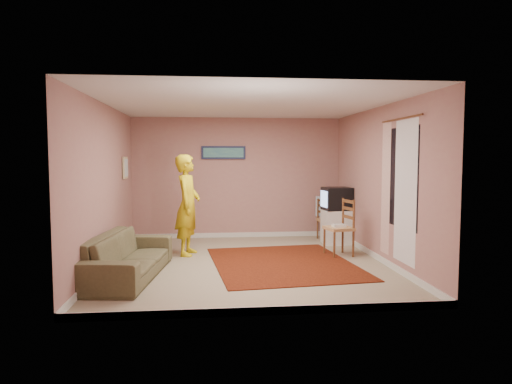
{
  "coord_description": "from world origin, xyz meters",
  "views": [
    {
      "loc": [
        -0.6,
        -7.4,
        1.76
      ],
      "look_at": [
        0.22,
        0.6,
        1.14
      ],
      "focal_mm": 32.0,
      "sensor_mm": 36.0,
      "label": 1
    }
  ],
  "objects": [
    {
      "name": "wall_right",
      "position": [
        2.25,
        0.0,
        1.3
      ],
      "size": [
        0.02,
        5.0,
        2.6
      ],
      "primitive_type": "cube",
      "color": "#9F7368",
      "rests_on": "ground"
    },
    {
      "name": "window",
      "position": [
        2.24,
        -0.9,
        1.45
      ],
      "size": [
        0.01,
        1.1,
        1.5
      ],
      "primitive_type": "cube",
      "color": "black",
      "rests_on": "wall_right"
    },
    {
      "name": "wall_left",
      "position": [
        -2.25,
        0.0,
        1.3
      ],
      "size": [
        0.02,
        5.0,
        2.6
      ],
      "primitive_type": "cube",
      "color": "#9F7368",
      "rests_on": "ground"
    },
    {
      "name": "ground",
      "position": [
        0.0,
        0.0,
        0.0
      ],
      "size": [
        5.0,
        5.0,
        0.0
      ],
      "primitive_type": "plane",
      "color": "gray",
      "rests_on": "ground"
    },
    {
      "name": "blue_throw",
      "position": [
        1.88,
        2.17,
        0.7
      ],
      "size": [
        0.41,
        0.05,
        0.43
      ],
      "primitive_type": "cube",
      "color": "#88B4DE",
      "rests_on": "chair_a"
    },
    {
      "name": "area_rug",
      "position": [
        0.59,
        -0.07,
        0.01
      ],
      "size": [
        2.49,
        2.99,
        0.01
      ],
      "primitive_type": "cube",
      "rotation": [
        0.0,
        0.0,
        0.1
      ],
      "color": "black",
      "rests_on": "ground"
    },
    {
      "name": "curtain_rod",
      "position": [
        2.2,
        -0.9,
        2.32
      ],
      "size": [
        0.02,
        1.4,
        0.02
      ],
      "primitive_type": "cylinder",
      "rotation": [
        1.57,
        0.0,
        0.0
      ],
      "color": "brown",
      "rests_on": "wall_right"
    },
    {
      "name": "game_console",
      "position": [
        1.68,
        0.45,
        0.54
      ],
      "size": [
        0.24,
        0.19,
        0.05
      ],
      "primitive_type": "cube",
      "rotation": [
        0.0,
        0.0,
        0.11
      ],
      "color": "silver",
      "rests_on": "chair_b"
    },
    {
      "name": "crt_tv",
      "position": [
        1.94,
        1.54,
        0.92
      ],
      "size": [
        0.57,
        0.52,
        0.46
      ],
      "rotation": [
        0.0,
        0.0,
        0.08
      ],
      "color": "black",
      "rests_on": "tv_cabinet"
    },
    {
      "name": "wall_front",
      "position": [
        0.0,
        -2.5,
        1.3
      ],
      "size": [
        4.5,
        0.02,
        2.6
      ],
      "primitive_type": "cube",
      "color": "#9F7368",
      "rests_on": "ground"
    },
    {
      "name": "tv_cabinet",
      "position": [
        1.95,
        1.54,
        0.34
      ],
      "size": [
        0.54,
        0.49,
        0.69
      ],
      "primitive_type": "cube",
      "color": "silver",
      "rests_on": "ground"
    },
    {
      "name": "person",
      "position": [
        -0.99,
        0.79,
        0.9
      ],
      "size": [
        0.54,
        0.72,
        1.8
      ],
      "primitive_type": "imported",
      "rotation": [
        0.0,
        0.0,
        1.39
      ],
      "color": "gold",
      "rests_on": "ground"
    },
    {
      "name": "baseboard_left",
      "position": [
        -2.24,
        0.0,
        0.05
      ],
      "size": [
        0.02,
        5.0,
        0.1
      ],
      "primitive_type": "cube",
      "color": "silver",
      "rests_on": "ground"
    },
    {
      "name": "chair_a",
      "position": [
        1.88,
        1.98,
        0.53
      ],
      "size": [
        0.39,
        0.37,
        0.47
      ],
      "rotation": [
        0.0,
        0.0,
        0.0
      ],
      "color": "tan",
      "rests_on": "ground"
    },
    {
      "name": "picture_left",
      "position": [
        -2.22,
        1.6,
        1.55
      ],
      "size": [
        0.04,
        0.38,
        0.42
      ],
      "color": "beige",
      "rests_on": "wall_left"
    },
    {
      "name": "wall_back",
      "position": [
        0.0,
        2.5,
        1.3
      ],
      "size": [
        4.5,
        0.02,
        2.6
      ],
      "primitive_type": "cube",
      "color": "#9F7368",
      "rests_on": "ground"
    },
    {
      "name": "curtain_floral",
      "position": [
        2.21,
        -0.35,
        1.25
      ],
      "size": [
        0.01,
        0.35,
        2.1
      ],
      "primitive_type": "cube",
      "color": "silver",
      "rests_on": "wall_right"
    },
    {
      "name": "dvd_player",
      "position": [
        1.88,
        1.98,
        0.47
      ],
      "size": [
        0.34,
        0.26,
        0.05
      ],
      "primitive_type": "cube",
      "rotation": [
        0.0,
        0.0,
        -0.1
      ],
      "color": "#ACACB1",
      "rests_on": "chair_a"
    },
    {
      "name": "baseboard_front",
      "position": [
        0.0,
        -2.49,
        0.05
      ],
      "size": [
        4.5,
        0.02,
        0.1
      ],
      "primitive_type": "cube",
      "color": "silver",
      "rests_on": "ground"
    },
    {
      "name": "sofa",
      "position": [
        -1.8,
        -0.69,
        0.32
      ],
      "size": [
        1.12,
        2.28,
        0.64
      ],
      "primitive_type": "imported",
      "rotation": [
        0.0,
        0.0,
        1.45
      ],
      "color": "brown",
      "rests_on": "ground"
    },
    {
      "name": "baseboard_right",
      "position": [
        2.24,
        0.0,
        0.05
      ],
      "size": [
        0.02,
        5.0,
        0.1
      ],
      "primitive_type": "cube",
      "color": "silver",
      "rests_on": "ground"
    },
    {
      "name": "picture_back",
      "position": [
        -0.3,
        2.47,
        1.85
      ],
      "size": [
        0.95,
        0.04,
        0.28
      ],
      "color": "#161C3D",
      "rests_on": "wall_back"
    },
    {
      "name": "ceiling",
      "position": [
        0.0,
        0.0,
        2.6
      ],
      "size": [
        4.5,
        5.0,
        0.02
      ],
      "primitive_type": "cube",
      "color": "silver",
      "rests_on": "wall_back"
    },
    {
      "name": "curtain_sheer",
      "position": [
        2.23,
        -1.05,
        1.25
      ],
      "size": [
        0.01,
        0.75,
        2.1
      ],
      "primitive_type": "cube",
      "color": "silver",
      "rests_on": "wall_right"
    },
    {
      "name": "baseboard_back",
      "position": [
        0.0,
        2.49,
        0.05
      ],
      "size": [
        4.5,
        0.02,
        0.1
      ],
      "primitive_type": "cube",
      "color": "silver",
      "rests_on": "ground"
    },
    {
      "name": "chair_b",
      "position": [
        1.68,
        0.45,
        0.62
      ],
      "size": [
        0.52,
        0.53,
        0.55
      ],
      "rotation": [
        0.0,
        0.0,
        -1.37
      ],
      "color": "tan",
      "rests_on": "ground"
    }
  ]
}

